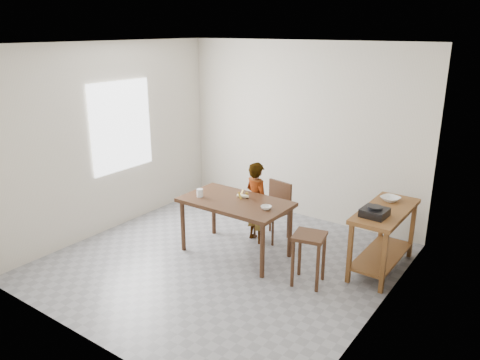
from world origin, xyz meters
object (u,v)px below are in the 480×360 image
Objects in this scene: dining_chair at (272,212)px; stool at (308,259)px; prep_counter at (383,239)px; child at (257,202)px; dining_table at (236,227)px.

dining_chair is 1.29× the size of stool.
child is (-1.72, -0.21, 0.17)m from prep_counter.
dining_table is 1.22× the size of child.
dining_table is 1.15m from stool.
child reaches higher than dining_chair.
child is 1.32m from stool.
dining_table is at bearing 173.47° from stool.
dining_table reaches higher than stool.
dining_chair is at bearing -179.18° from prep_counter.
stool is at bearing -6.53° from dining_table.
prep_counter is 1.58m from dining_chair.
dining_chair is at bearing 141.10° from stool.
child is (0.00, 0.49, 0.20)m from dining_table.
stool is at bearing -29.94° from dining_chair.
prep_counter reaches higher than dining_table.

